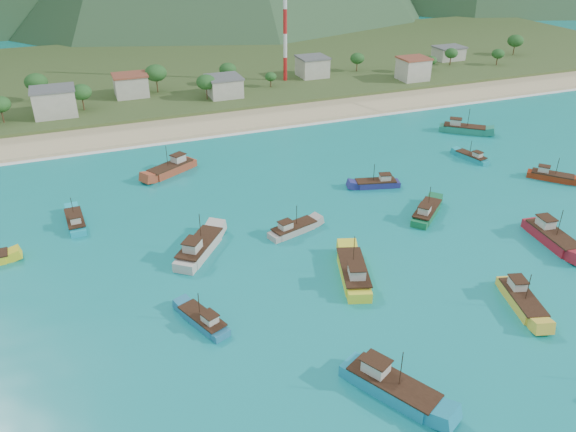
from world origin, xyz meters
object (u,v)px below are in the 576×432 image
object	(u,v)px
boat_5	(551,177)
boat_3	(463,129)
boat_25	(552,238)
radio_tower	(285,9)
boat_18	(199,249)
boat_16	(203,321)
boat_9	(172,169)
boat_15	(426,213)
boat_29	(376,184)
boat_2	(76,222)
boat_23	(391,387)
boat_0	(521,301)
boat_28	(293,230)
boat_19	(354,273)
boat_22	(471,158)

from	to	relation	value
boat_5	boat_3	bearing A→B (deg)	-132.70
boat_5	boat_25	distance (m)	27.91
radio_tower	boat_18	bearing A→B (deg)	-118.86
boat_16	boat_9	bearing A→B (deg)	61.11
boat_15	boat_29	world-z (taller)	boat_15
boat_18	boat_3	bearing A→B (deg)	60.99
boat_2	boat_23	distance (m)	64.84
boat_0	boat_23	distance (m)	27.36
boat_5	boat_9	size ratio (longest dim) A/B	0.74
boat_0	boat_29	size ratio (longest dim) A/B	1.15
boat_9	boat_29	distance (m)	44.20
radio_tower	boat_29	xyz separation A→B (m)	(-10.42, -79.58, -23.13)
boat_5	boat_29	size ratio (longest dim) A/B	0.91
boat_15	boat_23	bearing A→B (deg)	-79.67
radio_tower	boat_18	size ratio (longest dim) A/B	3.67
boat_23	boat_28	distance (m)	39.36
boat_9	boat_19	world-z (taller)	boat_19
boat_9	boat_28	size ratio (longest dim) A/B	1.21
boat_9	boat_25	size ratio (longest dim) A/B	0.96
boat_18	boat_25	distance (m)	60.04
boat_5	boat_9	xyz separation A→B (m)	(-74.34, 32.79, 0.26)
boat_2	boat_15	xyz separation A→B (m)	(61.11, -20.26, 0.10)
boat_15	boat_22	xyz separation A→B (m)	(25.14, 19.57, -0.25)
boat_5	boat_29	bearing A→B (deg)	-57.57
boat_28	boat_22	bearing A→B (deg)	91.20
boat_15	boat_5	bearing A→B (deg)	56.36
boat_16	boat_18	bearing A→B (deg)	55.64
boat_3	boat_5	bearing A→B (deg)	38.38
boat_15	boat_19	world-z (taller)	boat_19
boat_3	boat_25	size ratio (longest dim) A/B	0.90
boat_19	boat_22	size ratio (longest dim) A/B	1.55
boat_19	boat_25	world-z (taller)	boat_19
boat_22	boat_29	xyz separation A→B (m)	(-27.46, -4.86, 0.13)
boat_3	boat_16	distance (m)	95.37
boat_0	boat_25	bearing A→B (deg)	-128.69
boat_15	boat_19	bearing A→B (deg)	-100.02
boat_19	boat_25	xyz separation A→B (m)	(36.67, -2.59, -0.06)
boat_3	boat_23	distance (m)	95.15
boat_5	boat_25	xyz separation A→B (m)	(-19.26, -20.20, 0.29)
boat_0	boat_22	world-z (taller)	boat_0
boat_22	radio_tower	bearing A→B (deg)	89.24
boat_18	boat_29	size ratio (longest dim) A/B	1.25
boat_18	boat_19	size ratio (longest dim) A/B	0.92
radio_tower	boat_16	size ratio (longest dim) A/B	4.80
boat_19	boat_28	size ratio (longest dim) A/B	1.34
boat_5	boat_19	size ratio (longest dim) A/B	0.67
radio_tower	boat_22	size ratio (longest dim) A/B	5.24
boat_23	boat_3	bearing A→B (deg)	-159.76
radio_tower	boat_2	size ratio (longest dim) A/B	4.59
boat_19	boat_23	world-z (taller)	boat_19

